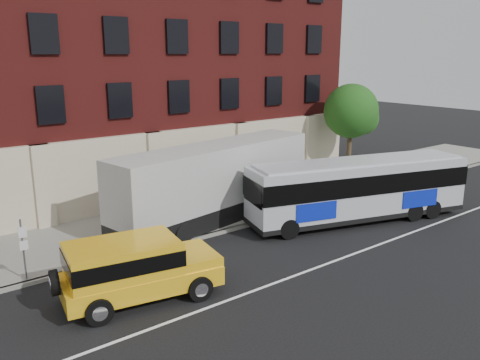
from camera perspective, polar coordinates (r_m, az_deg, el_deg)
ground at (r=19.58m, az=7.67°, el=-11.08°), size 120.00×120.00×0.00m
sidewalk at (r=26.14m, az=-6.54°, el=-4.22°), size 60.00×6.00×0.15m
kerb at (r=23.77m, az=-2.73°, el=-6.07°), size 60.00×0.25×0.15m
lane_line at (r=19.90m, az=6.63°, el=-10.60°), size 60.00×0.12×0.01m
building at (r=31.84m, az=-14.63°, el=12.52°), size 30.00×12.10×15.00m
sign_pole at (r=20.10m, az=-23.38°, el=-7.01°), size 0.30×0.20×2.50m
street_tree at (r=34.36m, az=12.56°, el=7.42°), size 3.60×3.60×6.20m
city_bus at (r=25.91m, az=13.32°, el=-0.84°), size 11.76×5.71×3.16m
yellow_suv at (r=17.79m, az=-12.02°, el=-9.59°), size 5.83×3.22×2.17m
shipping_container at (r=25.08m, az=-2.76°, el=-0.48°), size 12.05×4.42×3.94m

